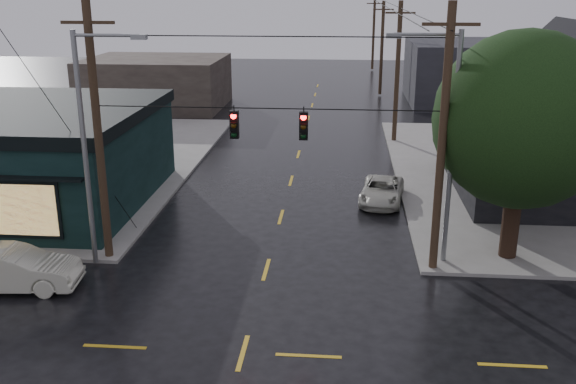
# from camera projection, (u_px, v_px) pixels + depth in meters

# --- Properties ---
(ground_plane) EXTENTS (160.00, 160.00, 0.00)m
(ground_plane) POSITION_uv_depth(u_px,v_px,m) (243.00, 353.00, 19.48)
(ground_plane) COLOR black
(corner_tree) EXTENTS (6.83, 6.83, 9.03)m
(corner_tree) POSITION_uv_depth(u_px,v_px,m) (522.00, 120.00, 24.37)
(corner_tree) COLOR black
(corner_tree) RESTS_ON ground
(utility_pole_nw) EXTENTS (2.00, 0.32, 10.15)m
(utility_pole_nw) POSITION_uv_depth(u_px,v_px,m) (110.00, 259.00, 26.17)
(utility_pole_nw) COLOR black
(utility_pole_nw) RESTS_ON ground
(utility_pole_ne) EXTENTS (2.00, 0.32, 10.15)m
(utility_pole_ne) POSITION_uv_depth(u_px,v_px,m) (432.00, 270.00, 25.11)
(utility_pole_ne) COLOR black
(utility_pole_ne) RESTS_ON ground
(utility_pole_far_a) EXTENTS (2.00, 0.32, 9.65)m
(utility_pole_far_a) POSITION_uv_depth(u_px,v_px,m) (394.00, 142.00, 45.48)
(utility_pole_far_a) COLOR black
(utility_pole_far_a) RESTS_ON ground
(utility_pole_far_b) EXTENTS (2.00, 0.32, 9.15)m
(utility_pole_far_b) POSITION_uv_depth(u_px,v_px,m) (380.00, 96.00, 64.43)
(utility_pole_far_b) COLOR black
(utility_pole_far_b) RESTS_ON ground
(utility_pole_far_c) EXTENTS (2.00, 0.32, 9.15)m
(utility_pole_far_c) POSITION_uv_depth(u_px,v_px,m) (372.00, 70.00, 83.38)
(utility_pole_far_c) COLOR black
(utility_pole_far_c) RESTS_ON ground
(span_signal_assembly) EXTENTS (13.00, 0.48, 1.23)m
(span_signal_assembly) POSITION_uv_depth(u_px,v_px,m) (269.00, 124.00, 23.87)
(span_signal_assembly) COLOR black
(span_signal_assembly) RESTS_ON ground
(streetlight_nw) EXTENTS (5.40, 0.30, 9.15)m
(streetlight_nw) POSITION_uv_depth(u_px,v_px,m) (96.00, 265.00, 25.53)
(streetlight_nw) COLOR gray
(streetlight_nw) RESTS_ON ground
(streetlight_ne) EXTENTS (5.40, 0.30, 9.15)m
(streetlight_ne) POSITION_uv_depth(u_px,v_px,m) (443.00, 263.00, 25.73)
(streetlight_ne) COLOR gray
(streetlight_ne) RESTS_ON ground
(bg_building_west) EXTENTS (12.00, 10.00, 4.40)m
(bg_building_west) POSITION_uv_depth(u_px,v_px,m) (157.00, 83.00, 57.85)
(bg_building_west) COLOR #312724
(bg_building_west) RESTS_ON ground
(bg_building_east) EXTENTS (14.00, 12.00, 5.60)m
(bg_building_east) POSITION_uv_depth(u_px,v_px,m) (485.00, 72.00, 59.95)
(bg_building_east) COLOR #232328
(bg_building_east) RESTS_ON ground
(sedan_cream) EXTENTS (4.96, 2.13, 1.59)m
(sedan_cream) POSITION_uv_depth(u_px,v_px,m) (12.00, 269.00, 23.32)
(sedan_cream) COLOR beige
(sedan_cream) RESTS_ON ground
(suv_silver) EXTENTS (2.64, 4.65, 1.22)m
(suv_silver) POSITION_uv_depth(u_px,v_px,m) (382.00, 191.00, 32.76)
(suv_silver) COLOR beige
(suv_silver) RESTS_ON ground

